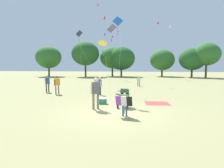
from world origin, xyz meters
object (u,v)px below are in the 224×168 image
at_px(kite_orange_delta, 103,43).
at_px(person_sitting_far, 57,83).
at_px(person_adult_flyer, 96,90).
at_px(person_red_shirt, 47,82).
at_px(kite_blue_high, 118,24).
at_px(kite_adult_black, 111,31).
at_px(person_kid_running, 100,84).
at_px(cooler_box, 103,101).
at_px(kite_green_novelty, 79,36).
at_px(child_with_butterfly_kite, 125,102).
at_px(person_couple_left, 139,80).
at_px(stroller, 124,96).
at_px(picnic_blanket, 157,103).

xyz_separation_m(kite_orange_delta, person_sitting_far, (-3.11, -3.03, -3.41)).
height_order(person_adult_flyer, person_red_shirt, person_adult_flyer).
relative_size(person_adult_flyer, kite_blue_high, 0.28).
bearing_deg(person_sitting_far, kite_adult_black, -24.40).
relative_size(kite_adult_black, kite_blue_high, 0.80).
xyz_separation_m(person_kid_running, cooler_box, (0.86, -3.36, -0.64)).
height_order(kite_green_novelty, person_red_shirt, kite_green_novelty).
bearing_deg(child_with_butterfly_kite, person_couple_left, 87.21).
xyz_separation_m(person_red_shirt, cooler_box, (5.57, -4.14, -0.69)).
bearing_deg(kite_blue_high, person_couple_left, 73.48).
height_order(kite_orange_delta, person_couple_left, kite_orange_delta).
bearing_deg(person_couple_left, kite_green_novelty, -159.08).
bearing_deg(stroller, kite_orange_delta, 109.85).
bearing_deg(cooler_box, person_couple_left, 78.04).
height_order(kite_blue_high, person_red_shirt, kite_blue_high).
height_order(kite_adult_black, person_red_shirt, kite_adult_black).
height_order(person_adult_flyer, kite_blue_high, kite_blue_high).
distance_m(person_kid_running, cooler_box, 3.53).
bearing_deg(picnic_blanket, person_adult_flyer, -149.17).
bearing_deg(person_couple_left, person_kid_running, -114.28).
bearing_deg(kite_adult_black, stroller, -62.27).
xyz_separation_m(kite_adult_black, person_red_shirt, (-5.93, 3.02, -3.58)).
bearing_deg(cooler_box, kite_green_novelty, 116.42).
distance_m(person_red_shirt, cooler_box, 6.97).
xyz_separation_m(child_with_butterfly_kite, person_kid_running, (-2.36, 5.97, 0.18)).
bearing_deg(kite_adult_black, kite_green_novelty, 122.49).
bearing_deg(kite_adult_black, person_sitting_far, 155.60).
distance_m(person_adult_flyer, stroller, 1.65).
xyz_separation_m(kite_blue_high, person_kid_running, (-1.29, -0.92, -4.72)).
relative_size(kite_orange_delta, person_kid_running, 3.26).
distance_m(person_adult_flyer, kite_blue_high, 7.29).
distance_m(kite_green_novelty, person_kid_running, 6.84).
relative_size(person_adult_flyer, person_kid_running, 1.25).
bearing_deg(person_sitting_far, person_couple_left, 46.29).
bearing_deg(person_adult_flyer, child_with_butterfly_kite, -36.80).
bearing_deg(kite_orange_delta, stroller, -70.15).
bearing_deg(person_couple_left, person_adult_flyer, -101.06).
height_order(person_adult_flyer, cooler_box, person_adult_flyer).
height_order(person_sitting_far, person_couple_left, person_sitting_far).
xyz_separation_m(person_adult_flyer, kite_adult_black, (0.47, 2.53, 3.44)).
distance_m(person_adult_flyer, kite_green_novelty, 10.68).
relative_size(stroller, person_couple_left, 0.99).
xyz_separation_m(person_sitting_far, person_couple_left, (6.41, 6.70, -0.20)).
height_order(person_kid_running, picnic_blanket, person_kid_running).
height_order(kite_green_novelty, picnic_blanket, kite_green_novelty).
relative_size(kite_orange_delta, person_sitting_far, 3.10).
relative_size(child_with_butterfly_kite, cooler_box, 2.38).
distance_m(kite_adult_black, person_red_shirt, 7.55).
bearing_deg(kite_orange_delta, kite_green_novelty, 151.69).
relative_size(kite_adult_black, person_couple_left, 4.41).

